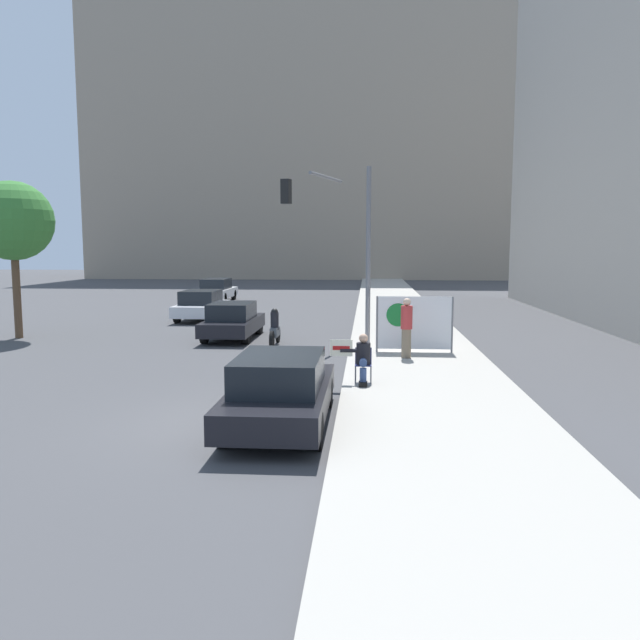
% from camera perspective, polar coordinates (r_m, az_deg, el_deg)
% --- Properties ---
extents(ground_plane, '(160.00, 160.00, 0.00)m').
position_cam_1_polar(ground_plane, '(12.41, -7.57, -9.31)').
color(ground_plane, '#444447').
extents(sidewalk_curb, '(4.12, 90.00, 0.16)m').
position_cam_1_polar(sidewalk_curb, '(26.91, 7.50, -0.48)').
color(sidewalk_curb, '#A8A399').
rests_on(sidewalk_curb, ground_plane).
extents(building_backdrop_far, '(52.00, 12.00, 29.70)m').
position_cam_1_polar(building_backdrop_far, '(72.13, 0.78, 15.80)').
color(building_backdrop_far, gray).
rests_on(building_backdrop_far, ground_plane).
extents(seated_protester, '(1.00, 0.77, 1.18)m').
position_cam_1_polar(seated_protester, '(14.97, 3.88, -3.39)').
color(seated_protester, '#474C56').
rests_on(seated_protester, sidewalk_curb).
extents(jogger_on_sidewalk, '(0.34, 0.34, 1.76)m').
position_cam_1_polar(jogger_on_sidewalk, '(18.45, 7.91, -0.67)').
color(jogger_on_sidewalk, '#756651').
rests_on(jogger_on_sidewalk, sidewalk_curb).
extents(pedestrian_behind, '(0.34, 0.34, 1.61)m').
position_cam_1_polar(pedestrian_behind, '(21.03, 7.22, -0.01)').
color(pedestrian_behind, '#756651').
rests_on(pedestrian_behind, sidewalk_curb).
extents(protest_banner, '(2.37, 0.06, 1.74)m').
position_cam_1_polar(protest_banner, '(19.46, 8.58, -0.26)').
color(protest_banner, slate).
rests_on(protest_banner, sidewalk_curb).
extents(traffic_light_pole, '(3.13, 2.89, 5.88)m').
position_cam_1_polar(traffic_light_pole, '(21.29, 1.57, 8.64)').
color(traffic_light_pole, slate).
rests_on(traffic_light_pole, sidewalk_curb).
extents(parked_car_curbside, '(1.80, 4.50, 1.39)m').
position_cam_1_polar(parked_car_curbside, '(11.96, -3.65, -6.41)').
color(parked_car_curbside, black).
rests_on(parked_car_curbside, ground_plane).
extents(car_on_road_nearest, '(1.73, 4.13, 1.36)m').
position_cam_1_polar(car_on_road_nearest, '(23.41, -7.99, -0.06)').
color(car_on_road_nearest, black).
rests_on(car_on_road_nearest, ground_plane).
extents(car_on_road_midblock, '(1.83, 4.16, 1.40)m').
position_cam_1_polar(car_on_road_midblock, '(29.74, -10.77, 1.35)').
color(car_on_road_midblock, silver).
rests_on(car_on_road_midblock, ground_plane).
extents(car_on_road_distant, '(1.75, 4.47, 1.44)m').
position_cam_1_polar(car_on_road_distant, '(39.79, -9.42, 2.72)').
color(car_on_road_distant, white).
rests_on(car_on_road_distant, ground_plane).
extents(motorcycle_on_road, '(0.28, 2.03, 1.31)m').
position_cam_1_polar(motorcycle_on_road, '(21.69, -4.15, -0.89)').
color(motorcycle_on_road, '#565B60').
rests_on(motorcycle_on_road, ground_plane).
extents(street_tree_near_curb, '(2.93, 2.93, 5.84)m').
position_cam_1_polar(street_tree_near_curb, '(25.91, -26.28, 8.08)').
color(street_tree_near_curb, brown).
rests_on(street_tree_near_curb, ground_plane).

